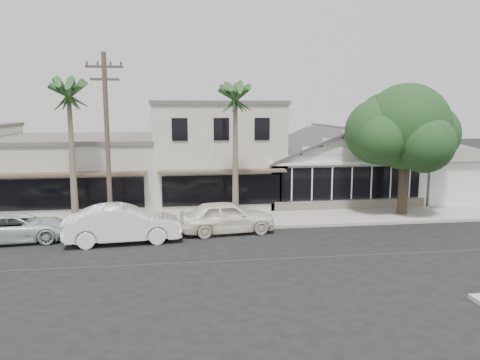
{
  "coord_description": "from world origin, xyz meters",
  "views": [
    {
      "loc": [
        -5.65,
        -18.65,
        6.36
      ],
      "look_at": [
        -2.25,
        6.0,
        2.48
      ],
      "focal_mm": 35.0,
      "sensor_mm": 36.0,
      "label": 1
    }
  ],
  "objects": [
    {
      "name": "row_building_midnear",
      "position": [
        -12.0,
        13.5,
        2.1
      ],
      "size": [
        10.0,
        10.0,
        4.2
      ],
      "primitive_type": "cube",
      "color": "beige",
      "rests_on": "ground"
    },
    {
      "name": "palm_mid",
      "position": [
        -11.0,
        6.51,
        7.05
      ],
      "size": [
        3.42,
        3.42,
        8.25
      ],
      "color": "#726651",
      "rests_on": "ground"
    },
    {
      "name": "car_2",
      "position": [
        -13.21,
        4.3,
        0.68
      ],
      "size": [
        5.11,
        2.76,
        1.36
      ],
      "primitive_type": "imported",
      "rotation": [
        0.0,
        0.0,
        1.68
      ],
      "color": "silver",
      "rests_on": "ground"
    },
    {
      "name": "ground",
      "position": [
        0.0,
        0.0,
        0.0
      ],
      "size": [
        140.0,
        140.0,
        0.0
      ],
      "primitive_type": "plane",
      "color": "black",
      "rests_on": "ground"
    },
    {
      "name": "utility_pole",
      "position": [
        -9.0,
        5.2,
        4.79
      ],
      "size": [
        1.8,
        0.24,
        9.0
      ],
      "color": "brown",
      "rests_on": "ground"
    },
    {
      "name": "car_1",
      "position": [
        -8.21,
        3.48,
        0.89
      ],
      "size": [
        5.56,
        2.4,
        1.78
      ],
      "primitive_type": "imported",
      "rotation": [
        0.0,
        0.0,
        1.67
      ],
      "color": "white",
      "rests_on": "ground"
    },
    {
      "name": "corner_shop",
      "position": [
        5.0,
        12.47,
        2.62
      ],
      "size": [
        10.4,
        8.6,
        5.1
      ],
      "color": "silver",
      "rests_on": "ground"
    },
    {
      "name": "car_0",
      "position": [
        -3.13,
        4.48,
        0.83
      ],
      "size": [
        5.03,
        2.46,
        1.65
      ],
      "primitive_type": "imported",
      "rotation": [
        0.0,
        0.0,
        1.68
      ],
      "color": "white",
      "rests_on": "ground"
    },
    {
      "name": "shade_tree",
      "position": [
        7.44,
        6.98,
        5.09
      ],
      "size": [
        6.97,
        6.3,
        7.73
      ],
      "rotation": [
        0.0,
        0.0,
        0.24
      ],
      "color": "#443629",
      "rests_on": "ground"
    },
    {
      "name": "palm_east",
      "position": [
        -2.54,
        5.66,
        6.85
      ],
      "size": [
        3.02,
        3.02,
        8.0
      ],
      "color": "#726651",
      "rests_on": "ground"
    },
    {
      "name": "side_cottage",
      "position": [
        13.2,
        11.5,
        1.5
      ],
      "size": [
        6.0,
        6.0,
        3.0
      ],
      "primitive_type": "cube",
      "color": "silver",
      "rests_on": "ground"
    },
    {
      "name": "row_building_near",
      "position": [
        -3.0,
        13.5,
        3.25
      ],
      "size": [
        8.0,
        10.0,
        6.5
      ],
      "primitive_type": "cube",
      "color": "silver",
      "rests_on": "ground"
    },
    {
      "name": "sidewalk_north",
      "position": [
        -8.0,
        6.75,
        0.07
      ],
      "size": [
        90.0,
        3.5,
        0.15
      ],
      "primitive_type": "cube",
      "color": "#9E9991",
      "rests_on": "ground"
    }
  ]
}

